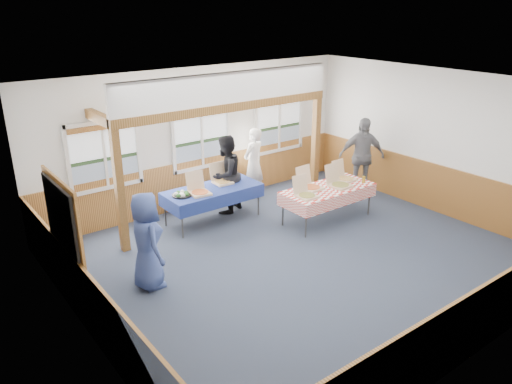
# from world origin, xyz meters

# --- Properties ---
(floor) EXTENTS (8.00, 8.00, 0.00)m
(floor) POSITION_xyz_m (0.00, 0.00, 0.00)
(floor) COLOR #262C3E
(floor) RESTS_ON ground
(ceiling) EXTENTS (8.00, 8.00, 0.00)m
(ceiling) POSITION_xyz_m (0.00, 0.00, 3.20)
(ceiling) COLOR white
(ceiling) RESTS_ON wall_back
(wall_back) EXTENTS (8.00, 0.00, 8.00)m
(wall_back) POSITION_xyz_m (0.00, 3.50, 1.60)
(wall_back) COLOR silver
(wall_back) RESTS_ON floor
(wall_front) EXTENTS (8.00, 0.00, 8.00)m
(wall_front) POSITION_xyz_m (0.00, -3.50, 1.60)
(wall_front) COLOR silver
(wall_front) RESTS_ON floor
(wall_left) EXTENTS (0.00, 8.00, 8.00)m
(wall_left) POSITION_xyz_m (-4.00, 0.00, 1.60)
(wall_left) COLOR silver
(wall_left) RESTS_ON floor
(wall_right) EXTENTS (0.00, 8.00, 8.00)m
(wall_right) POSITION_xyz_m (4.00, 0.00, 1.60)
(wall_right) COLOR silver
(wall_right) RESTS_ON floor
(wainscot_back) EXTENTS (7.98, 0.05, 1.10)m
(wainscot_back) POSITION_xyz_m (0.00, 3.48, 0.55)
(wainscot_back) COLOR brown
(wainscot_back) RESTS_ON floor
(wainscot_front) EXTENTS (7.98, 0.05, 1.10)m
(wainscot_front) POSITION_xyz_m (0.00, -3.48, 0.55)
(wainscot_front) COLOR brown
(wainscot_front) RESTS_ON floor
(wainscot_left) EXTENTS (0.05, 6.98, 1.10)m
(wainscot_left) POSITION_xyz_m (-3.98, 0.00, 0.55)
(wainscot_left) COLOR brown
(wainscot_left) RESTS_ON floor
(wainscot_right) EXTENTS (0.05, 6.98, 1.10)m
(wainscot_right) POSITION_xyz_m (3.98, 0.00, 0.55)
(wainscot_right) COLOR brown
(wainscot_right) RESTS_ON floor
(cased_opening) EXTENTS (0.06, 1.30, 2.10)m
(cased_opening) POSITION_xyz_m (-3.96, 0.90, 1.05)
(cased_opening) COLOR #323232
(cased_opening) RESTS_ON wall_left
(window_left) EXTENTS (1.56, 0.10, 1.46)m
(window_left) POSITION_xyz_m (-2.30, 3.46, 1.68)
(window_left) COLOR white
(window_left) RESTS_ON wall_back
(window_mid) EXTENTS (1.56, 0.10, 1.46)m
(window_mid) POSITION_xyz_m (0.00, 3.46, 1.68)
(window_mid) COLOR white
(window_mid) RESTS_ON wall_back
(window_right) EXTENTS (1.56, 0.10, 1.46)m
(window_right) POSITION_xyz_m (2.30, 3.46, 1.68)
(window_right) COLOR white
(window_right) RESTS_ON wall_back
(post_left) EXTENTS (0.15, 0.15, 2.40)m
(post_left) POSITION_xyz_m (-2.50, 2.30, 1.20)
(post_left) COLOR #563713
(post_left) RESTS_ON floor
(post_right) EXTENTS (0.15, 0.15, 2.40)m
(post_right) POSITION_xyz_m (2.50, 2.30, 1.20)
(post_right) COLOR #563713
(post_right) RESTS_ON floor
(cross_beam) EXTENTS (5.15, 0.18, 0.18)m
(cross_beam) POSITION_xyz_m (0.00, 2.30, 2.49)
(cross_beam) COLOR #563713
(cross_beam) RESTS_ON post_left
(table_left) EXTENTS (2.18, 1.08, 0.76)m
(table_left) POSITION_xyz_m (-0.39, 2.44, 0.71)
(table_left) COLOR #323232
(table_left) RESTS_ON floor
(table_right) EXTENTS (2.22, 1.26, 0.76)m
(table_right) POSITION_xyz_m (1.62, 0.95, 0.71)
(table_right) COLOR #323232
(table_right) RESTS_ON floor
(pizza_box_a) EXTENTS (0.45, 0.53, 0.43)m
(pizza_box_a) POSITION_xyz_m (-0.78, 2.33, 0.82)
(pizza_box_a) COLOR #D0AD8A
(pizza_box_a) RESTS_ON table_left
(pizza_box_b) EXTENTS (0.40, 0.48, 0.41)m
(pizza_box_b) POSITION_xyz_m (-0.03, 2.60, 0.82)
(pizza_box_b) COLOR #D0AD8A
(pizza_box_b) RESTS_ON table_left
(pizza_box_c) EXTENTS (0.39, 0.48, 0.41)m
(pizza_box_c) POSITION_xyz_m (0.87, 0.85, 0.82)
(pizza_box_c) COLOR #D0AD8A
(pizza_box_c) RESTS_ON table_right
(pizza_box_d) EXTENTS (0.44, 0.53, 0.46)m
(pizza_box_d) POSITION_xyz_m (1.27, 1.15, 0.83)
(pizza_box_d) COLOR #D0AD8A
(pizza_box_d) RESTS_ON table_right
(pizza_box_e) EXTENTS (0.43, 0.52, 0.46)m
(pizza_box_e) POSITION_xyz_m (1.87, 0.88, 0.83)
(pizza_box_e) COLOR #D0AD8A
(pizza_box_e) RESTS_ON table_right
(pizza_box_f) EXTENTS (0.42, 0.50, 0.42)m
(pizza_box_f) POSITION_xyz_m (2.27, 1.09, 0.82)
(pizza_box_f) COLOR #D0AD8A
(pizza_box_f) RESTS_ON table_right
(veggie_tray) EXTENTS (0.41, 0.41, 0.09)m
(veggie_tray) POSITION_xyz_m (-1.14, 2.44, 0.79)
(veggie_tray) COLOR black
(veggie_tray) RESTS_ON table_left
(drink_glass) EXTENTS (0.07, 0.07, 0.15)m
(drink_glass) POSITION_xyz_m (2.47, 0.70, 0.83)
(drink_glass) COLOR #9F791A
(drink_glass) RESTS_ON table_right
(woman_white) EXTENTS (0.72, 0.57, 1.74)m
(woman_white) POSITION_xyz_m (1.17, 3.03, 0.87)
(woman_white) COLOR white
(woman_white) RESTS_ON floor
(woman_black) EXTENTS (1.06, 0.96, 1.78)m
(woman_black) POSITION_xyz_m (0.14, 2.69, 0.89)
(woman_black) COLOR black
(woman_black) RESTS_ON floor
(man_blue) EXTENTS (0.59, 0.86, 1.68)m
(man_blue) POSITION_xyz_m (-2.70, 0.82, 0.84)
(man_blue) COLOR #374989
(man_blue) RESTS_ON floor
(person_grey) EXTENTS (1.20, 1.01, 1.93)m
(person_grey) POSITION_xyz_m (3.44, 1.64, 0.96)
(person_grey) COLOR gray
(person_grey) RESTS_ON floor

